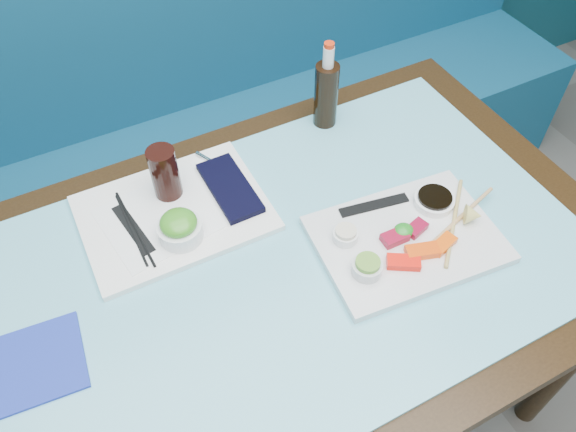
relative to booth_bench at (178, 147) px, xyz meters
name	(u,v)px	position (x,y,z in m)	size (l,w,h in m)	color
booth_bench	(178,147)	(0.00, 0.00, 0.00)	(3.00, 0.56, 1.17)	navy
dining_table	(291,281)	(0.00, -0.84, 0.29)	(1.40, 0.90, 0.75)	black
glass_top	(292,258)	(0.00, -0.84, 0.38)	(1.22, 0.76, 0.01)	#67BBCF
sashimi_plate	(407,239)	(0.23, -0.92, 0.39)	(0.38, 0.27, 0.02)	silver
salmon_left	(403,262)	(0.18, -0.97, 0.41)	(0.07, 0.03, 0.02)	#F61609
salmon_mid	(422,251)	(0.23, -0.97, 0.41)	(0.07, 0.03, 0.02)	#F24609
salmon_right	(443,244)	(0.28, -0.97, 0.41)	(0.06, 0.03, 0.01)	#F95309
tuna_left	(395,238)	(0.20, -0.91, 0.41)	(0.05, 0.03, 0.02)	maroon
tuna_right	(416,228)	(0.26, -0.91, 0.41)	(0.05, 0.03, 0.02)	maroon
seaweed_garnish	(403,231)	(0.23, -0.91, 0.41)	(0.04, 0.04, 0.02)	#1E7E1D
ramekin_wasabi	(367,268)	(0.11, -0.95, 0.42)	(0.06, 0.06, 0.03)	silver
wasabi_fill	(368,263)	(0.11, -0.95, 0.43)	(0.05, 0.05, 0.01)	#619931
ramekin_ginger	(345,236)	(0.11, -0.86, 0.41)	(0.05, 0.05, 0.02)	white
ginger_fill	(346,231)	(0.11, -0.86, 0.43)	(0.04, 0.04, 0.01)	beige
soy_dish	(434,201)	(0.34, -0.87, 0.41)	(0.09, 0.09, 0.02)	white
soy_fill	(435,197)	(0.34, -0.87, 0.42)	(0.08, 0.08, 0.01)	black
lemon_wedge	(473,215)	(0.38, -0.95, 0.42)	(0.04, 0.04, 0.04)	#EADA6F
chopstick_sleeve	(374,205)	(0.22, -0.81, 0.41)	(0.16, 0.02, 0.00)	black
wooden_chopstick_a	(454,221)	(0.34, -0.93, 0.41)	(0.01, 0.01, 0.25)	tan
wooden_chopstick_b	(458,220)	(0.35, -0.93, 0.41)	(0.01, 0.01, 0.26)	tan
serving_tray	(174,213)	(-0.18, -0.62, 0.39)	(0.40, 0.30, 0.01)	white
paper_placemat	(174,211)	(-0.18, -0.62, 0.40)	(0.30, 0.21, 0.00)	white
seaweed_bowl	(180,231)	(-0.19, -0.69, 0.42)	(0.10, 0.10, 0.04)	white
seaweed_salad	(178,223)	(-0.19, -0.69, 0.44)	(0.08, 0.08, 0.04)	#3B8B20
cola_glass	(165,173)	(-0.17, -0.56, 0.46)	(0.06, 0.06, 0.13)	black
navy_pouch	(230,188)	(-0.04, -0.62, 0.41)	(0.08, 0.20, 0.02)	black
fork	(210,160)	(-0.05, -0.51, 0.40)	(0.01, 0.01, 0.08)	silver
black_chopstick_a	(131,229)	(-0.28, -0.63, 0.40)	(0.01, 0.01, 0.22)	black
black_chopstick_b	(135,228)	(-0.27, -0.63, 0.40)	(0.01, 0.01, 0.23)	black
tray_sleeve	(133,229)	(-0.27, -0.63, 0.40)	(0.03, 0.16, 0.00)	black
cola_bottle_body	(326,95)	(0.28, -0.50, 0.47)	(0.06, 0.06, 0.17)	black
cola_bottle_neck	(328,57)	(0.28, -0.50, 0.58)	(0.03, 0.03, 0.05)	white
cola_bottle_cap	(329,45)	(0.28, -0.50, 0.61)	(0.02, 0.02, 0.01)	red
blue_napkin	(38,363)	(-0.52, -0.84, 0.39)	(0.16, 0.16, 0.01)	#1C2E9B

